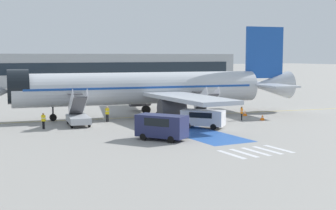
{
  "coord_description": "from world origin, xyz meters",
  "views": [
    {
      "loc": [
        -24.43,
        -53.92,
        7.72
      ],
      "look_at": [
        1.89,
        -3.93,
        1.72
      ],
      "focal_mm": 50.0,
      "sensor_mm": 36.0,
      "label": 1
    }
  ],
  "objects_px": {
    "ground_crew_1": "(242,112)",
    "traffic_cone_0": "(145,121)",
    "boarding_stairs_forward": "(78,116)",
    "traffic_cone_2": "(245,113)",
    "fuel_tanker": "(118,88)",
    "ground_crew_2": "(107,113)",
    "service_van_0": "(162,125)",
    "boarding_stairs_aft": "(206,111)",
    "airliner": "(146,88)",
    "service_van_1": "(203,117)",
    "ground_crew_0": "(43,120)",
    "traffic_cone_1": "(262,117)"
  },
  "relations": [
    {
      "from": "traffic_cone_0",
      "to": "traffic_cone_1",
      "type": "relative_size",
      "value": 0.94
    },
    {
      "from": "boarding_stairs_forward",
      "to": "ground_crew_0",
      "type": "height_order",
      "value": "boarding_stairs_forward"
    },
    {
      "from": "service_van_0",
      "to": "ground_crew_0",
      "type": "xyz_separation_m",
      "value": [
        -8.09,
        11.54,
        -0.4
      ]
    },
    {
      "from": "traffic_cone_2",
      "to": "ground_crew_1",
      "type": "bearing_deg",
      "value": -132.33
    },
    {
      "from": "ground_crew_0",
      "to": "fuel_tanker",
      "type": "bearing_deg",
      "value": 113.48
    },
    {
      "from": "service_van_0",
      "to": "boarding_stairs_aft",
      "type": "bearing_deg",
      "value": 7.67
    },
    {
      "from": "boarding_stairs_forward",
      "to": "traffic_cone_2",
      "type": "height_order",
      "value": "boarding_stairs_forward"
    },
    {
      "from": "airliner",
      "to": "ground_crew_1",
      "type": "relative_size",
      "value": 24.85
    },
    {
      "from": "ground_crew_0",
      "to": "traffic_cone_0",
      "type": "relative_size",
      "value": 2.79
    },
    {
      "from": "service_van_0",
      "to": "service_van_1",
      "type": "relative_size",
      "value": 1.07
    },
    {
      "from": "fuel_tanker",
      "to": "ground_crew_1",
      "type": "bearing_deg",
      "value": -86.95
    },
    {
      "from": "service_van_1",
      "to": "airliner",
      "type": "bearing_deg",
      "value": 57.43
    },
    {
      "from": "fuel_tanker",
      "to": "ground_crew_2",
      "type": "distance_m",
      "value": 29.14
    },
    {
      "from": "airliner",
      "to": "traffic_cone_0",
      "type": "bearing_deg",
      "value": 162.56
    },
    {
      "from": "service_van_1",
      "to": "ground_crew_0",
      "type": "height_order",
      "value": "service_van_1"
    },
    {
      "from": "boarding_stairs_forward",
      "to": "boarding_stairs_aft",
      "type": "xyz_separation_m",
      "value": [
        15.23,
        -2.38,
        -0.02
      ]
    },
    {
      "from": "service_van_1",
      "to": "traffic_cone_2",
      "type": "xyz_separation_m",
      "value": [
        10.21,
        6.15,
        -0.83
      ]
    },
    {
      "from": "service_van_0",
      "to": "ground_crew_1",
      "type": "bearing_deg",
      "value": -7.42
    },
    {
      "from": "airliner",
      "to": "service_van_1",
      "type": "bearing_deg",
      "value": -163.32
    },
    {
      "from": "boarding_stairs_forward",
      "to": "service_van_1",
      "type": "relative_size",
      "value": 1.18
    },
    {
      "from": "boarding_stairs_aft",
      "to": "traffic_cone_0",
      "type": "distance_m",
      "value": 8.35
    },
    {
      "from": "service_van_1",
      "to": "ground_crew_2",
      "type": "relative_size",
      "value": 2.52
    },
    {
      "from": "airliner",
      "to": "ground_crew_1",
      "type": "distance_m",
      "value": 12.31
    },
    {
      "from": "airliner",
      "to": "boarding_stairs_forward",
      "type": "distance_m",
      "value": 10.52
    },
    {
      "from": "ground_crew_1",
      "to": "traffic_cone_0",
      "type": "height_order",
      "value": "ground_crew_1"
    },
    {
      "from": "boarding_stairs_forward",
      "to": "ground_crew_2",
      "type": "height_order",
      "value": "boarding_stairs_forward"
    },
    {
      "from": "ground_crew_0",
      "to": "service_van_0",
      "type": "bearing_deg",
      "value": 3.21
    },
    {
      "from": "boarding_stairs_aft",
      "to": "service_van_0",
      "type": "xyz_separation_m",
      "value": [
        -11.14,
        -10.0,
        0.38
      ]
    },
    {
      "from": "ground_crew_2",
      "to": "boarding_stairs_forward",
      "type": "bearing_deg",
      "value": 24.39
    },
    {
      "from": "service_van_0",
      "to": "ground_crew_2",
      "type": "xyz_separation_m",
      "value": [
        -0.26,
        13.49,
        -0.31
      ]
    },
    {
      "from": "service_van_0",
      "to": "traffic_cone_1",
      "type": "xyz_separation_m",
      "value": [
        16.69,
        6.19,
        -1.05
      ]
    },
    {
      "from": "service_van_1",
      "to": "ground_crew_2",
      "type": "height_order",
      "value": "service_van_1"
    },
    {
      "from": "boarding_stairs_forward",
      "to": "ground_crew_2",
      "type": "relative_size",
      "value": 2.97
    },
    {
      "from": "boarding_stairs_aft",
      "to": "service_van_1",
      "type": "relative_size",
      "value": 1.18
    },
    {
      "from": "service_van_1",
      "to": "traffic_cone_0",
      "type": "distance_m",
      "value": 7.0
    },
    {
      "from": "boarding_stairs_forward",
      "to": "fuel_tanker",
      "type": "distance_m",
      "value": 31.86
    },
    {
      "from": "boarding_stairs_aft",
      "to": "service_van_0",
      "type": "relative_size",
      "value": 1.11
    },
    {
      "from": "fuel_tanker",
      "to": "traffic_cone_2",
      "type": "distance_m",
      "value": 30.16
    },
    {
      "from": "service_van_0",
      "to": "ground_crew_1",
      "type": "relative_size",
      "value": 2.98
    },
    {
      "from": "traffic_cone_2",
      "to": "boarding_stairs_aft",
      "type": "bearing_deg",
      "value": -175.45
    },
    {
      "from": "ground_crew_2",
      "to": "traffic_cone_2",
      "type": "bearing_deg",
      "value": 178.67
    },
    {
      "from": "airliner",
      "to": "traffic_cone_1",
      "type": "height_order",
      "value": "airliner"
    },
    {
      "from": "boarding_stairs_forward",
      "to": "service_van_0",
      "type": "height_order",
      "value": "boarding_stairs_forward"
    },
    {
      "from": "boarding_stairs_forward",
      "to": "traffic_cone_0",
      "type": "xyz_separation_m",
      "value": [
        6.91,
        -2.61,
        -0.71
      ]
    },
    {
      "from": "airliner",
      "to": "traffic_cone_1",
      "type": "xyz_separation_m",
      "value": [
        11.06,
        -9.26,
        -3.3
      ]
    },
    {
      "from": "fuel_tanker",
      "to": "traffic_cone_2",
      "type": "bearing_deg",
      "value": -80.93
    },
    {
      "from": "airliner",
      "to": "fuel_tanker",
      "type": "distance_m",
      "value": 25.4
    },
    {
      "from": "fuel_tanker",
      "to": "airliner",
      "type": "bearing_deg",
      "value": -105.61
    },
    {
      "from": "boarding_stairs_aft",
      "to": "ground_crew_2",
      "type": "height_order",
      "value": "boarding_stairs_aft"
    },
    {
      "from": "fuel_tanker",
      "to": "ground_crew_2",
      "type": "xyz_separation_m",
      "value": [
        -11.91,
        -26.58,
        -0.81
      ]
    }
  ]
}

